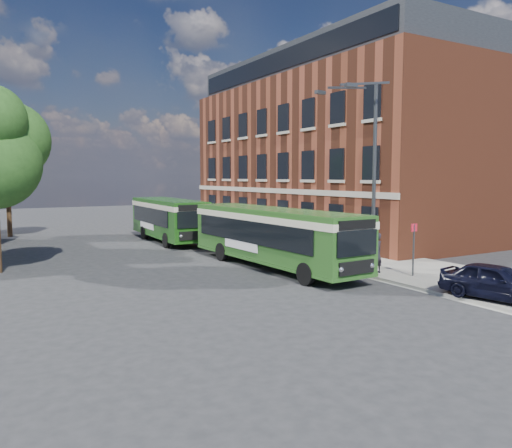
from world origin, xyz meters
TOP-DOWN VIEW (x-y plane):
  - ground at (0.00, 0.00)m, footprint 120.00×120.00m
  - pavement at (7.00, 8.00)m, footprint 6.00×48.00m
  - kerb_line at (3.95, 8.00)m, footprint 0.12×48.00m
  - brick_office at (14.00, 12.00)m, footprint 12.10×26.00m
  - street_lamp at (4.84, -2.00)m, footprint 2.96×2.38m
  - bus_stop_sign at (5.60, -4.20)m, footprint 0.35×0.08m
  - bus_front at (1.58, 1.39)m, footprint 3.09×12.36m
  - bus_rear at (0.60, 13.85)m, footprint 2.85×10.01m
  - parked_car at (4.80, -8.85)m, footprint 2.32×4.18m
  - pedestrian_a at (4.60, -2.88)m, footprint 0.73×0.52m
  - pedestrian_b at (6.32, -0.76)m, footprint 0.92×0.81m
  - tree_right at (-8.97, 22.73)m, footprint 4.47×4.25m

SIDE VIEW (x-z plane):
  - ground at x=0.00m, z-range 0.00..0.00m
  - kerb_line at x=3.95m, z-range 0.00..0.01m
  - pavement at x=7.00m, z-range 0.00..0.15m
  - parked_car at x=4.80m, z-range 0.15..1.50m
  - pedestrian_b at x=6.32m, z-range 0.15..1.73m
  - pedestrian_a at x=4.60m, z-range 0.15..2.05m
  - bus_stop_sign at x=5.60m, z-range 0.25..2.77m
  - bus_rear at x=0.60m, z-range 0.32..3.34m
  - bus_front at x=1.58m, z-range 0.32..3.34m
  - street_lamp at x=4.84m, z-range 0.29..9.29m
  - tree_right at x=-8.97m, z-range 1.35..8.90m
  - brick_office at x=14.00m, z-range -0.13..14.07m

